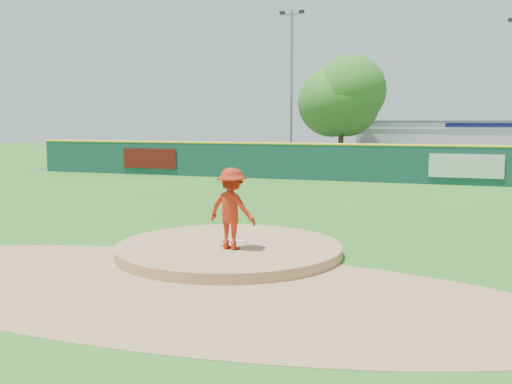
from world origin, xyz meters
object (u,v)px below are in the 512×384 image
(pool_building_grp, at_px, (467,143))
(deciduous_tree, at_px, (342,101))
(playground_slide, at_px, (150,155))
(light_pole_left, at_px, (291,82))
(pitcher, at_px, (232,209))
(van, at_px, (336,159))

(pool_building_grp, distance_m, deciduous_tree, 11.01)
(deciduous_tree, bearing_deg, pool_building_grp, 41.16)
(pool_building_grp, bearing_deg, playground_slide, -160.04)
(light_pole_left, bearing_deg, deciduous_tree, -26.57)
(pool_building_grp, height_order, light_pole_left, light_pole_left)
(pool_building_grp, height_order, playground_slide, pool_building_grp)
(deciduous_tree, distance_m, light_pole_left, 4.72)
(pitcher, xyz_separation_m, playground_slide, (-16.08, 24.53, -0.40))
(pitcher, distance_m, van, 25.81)
(van, height_order, deciduous_tree, deciduous_tree)
(van, relative_size, deciduous_tree, 0.71)
(pitcher, height_order, light_pole_left, light_pole_left)
(pool_building_grp, xyz_separation_m, light_pole_left, (-12.00, -4.99, 4.39))
(playground_slide, xyz_separation_m, deciduous_tree, (13.82, 0.93, 3.75))
(pool_building_grp, xyz_separation_m, deciduous_tree, (-8.00, -6.99, 2.89))
(light_pole_left, bearing_deg, van, -26.20)
(pitcher, xyz_separation_m, deciduous_tree, (-2.26, 25.46, 3.35))
(van, distance_m, playground_slide, 13.52)
(pitcher, relative_size, deciduous_tree, 0.26)
(pool_building_grp, height_order, deciduous_tree, deciduous_tree)
(pitcher, bearing_deg, pool_building_grp, -87.36)
(playground_slide, bearing_deg, pitcher, -56.76)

